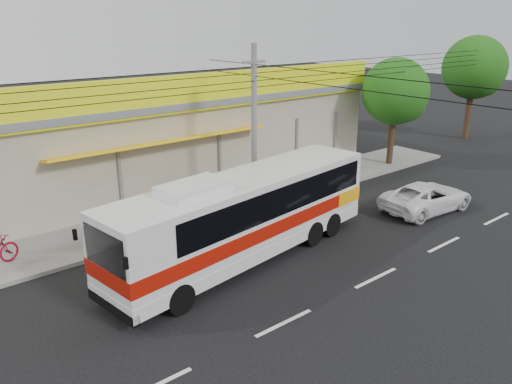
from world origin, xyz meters
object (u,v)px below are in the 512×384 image
white_car (427,197)px  coach_bus (249,210)px  utility_pole (254,76)px  tree_near (397,94)px  tree_far (476,70)px

white_car → coach_bus: bearing=86.9°
utility_pole → coach_bus: bearing=-131.3°
coach_bus → tree_near: tree_near is taller
tree_near → white_car: bearing=-131.6°
coach_bus → tree_near: size_ratio=1.81×
coach_bus → tree_near: 14.26m
coach_bus → white_car: bearing=-16.2°
coach_bus → white_car: size_ratio=2.46×
white_car → utility_pole: size_ratio=0.13×
coach_bus → tree_near: (13.49, 4.00, 2.31)m
utility_pole → tree_near: utility_pole is taller
coach_bus → tree_far: tree_far is taller
coach_bus → white_car: 8.96m
tree_near → coach_bus: bearing=-163.5°
white_car → tree_near: tree_near is taller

